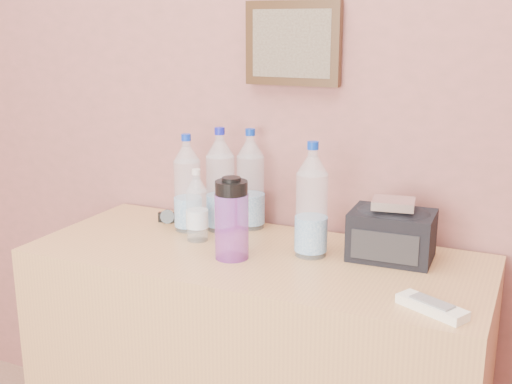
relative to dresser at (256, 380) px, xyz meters
The scene contains 12 objects.
picture_frame 1.03m from the dresser, 90.00° to the left, with size 0.30×0.03×0.25m, color #382311, non-canonical shape.
dresser is the anchor object (origin of this frame).
pet_large_a 0.63m from the dresser, 159.35° to the left, with size 0.08×0.08×0.31m.
pet_large_b 0.60m from the dresser, 118.50° to the left, with size 0.09×0.09×0.32m.
pet_large_c 0.61m from the dresser, 141.18° to the left, with size 0.09×0.09×0.33m.
pet_large_d 0.58m from the dresser, 18.68° to the left, with size 0.09×0.09×0.33m.
pet_small 0.55m from the dresser, behind, with size 0.06×0.06×0.22m.
nalgene_bottle 0.53m from the dresser, 125.51° to the right, with size 0.09×0.09×0.23m.
sunglasses 0.58m from the dresser, 155.88° to the left, with size 0.13×0.05×0.03m, color black, non-canonical shape.
ac_remote 0.70m from the dresser, 19.29° to the right, with size 0.17×0.05×0.02m, color white.
toiletry_bag 0.62m from the dresser, 18.53° to the left, with size 0.23×0.16×0.15m, color black, non-canonical shape.
foil_packet 0.69m from the dresser, 14.92° to the left, with size 0.11×0.09×0.02m, color silver.
Camera 1 is at (0.80, 0.13, 1.46)m, focal length 45.00 mm.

